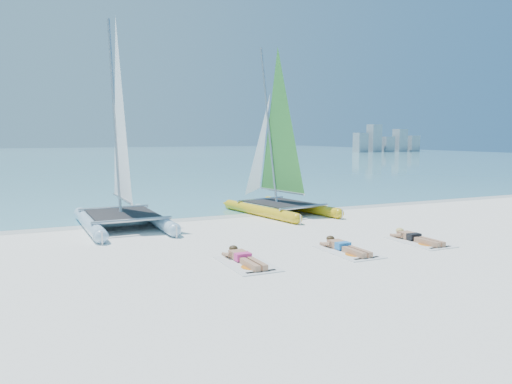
# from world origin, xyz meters

# --- Properties ---
(ground) EXTENTS (140.00, 140.00, 0.00)m
(ground) POSITION_xyz_m (0.00, 0.00, 0.00)
(ground) COLOR white
(ground) RESTS_ON ground
(sea) EXTENTS (140.00, 115.00, 0.01)m
(sea) POSITION_xyz_m (0.00, 63.00, 0.01)
(sea) COLOR #7DBFD0
(sea) RESTS_ON ground
(wet_sand_strip) EXTENTS (140.00, 1.40, 0.01)m
(wet_sand_strip) POSITION_xyz_m (0.00, 5.50, 0.00)
(wet_sand_strip) COLOR silver
(wet_sand_strip) RESTS_ON ground
(distant_skyline) EXTENTS (14.00, 2.00, 5.00)m
(distant_skyline) POSITION_xyz_m (53.71, 62.00, 1.94)
(distant_skyline) COLOR #9AA4AA
(distant_skyline) RESTS_ON ground
(catamaran_blue) EXTENTS (2.57, 5.21, 7.05)m
(catamaran_blue) POSITION_xyz_m (-4.14, 4.77, 2.10)
(catamaran_blue) COLOR #B9DFF3
(catamaran_blue) RESTS_ON ground
(catamaran_yellow) EXTENTS (3.08, 5.27, 6.54)m
(catamaran_yellow) POSITION_xyz_m (1.71, 5.48, 2.06)
(catamaran_yellow) COLOR orange
(catamaran_yellow) RESTS_ON ground
(towel_a) EXTENTS (1.00, 1.85, 0.02)m
(towel_a) POSITION_xyz_m (-2.41, -1.33, 0.01)
(towel_a) COLOR silver
(towel_a) RESTS_ON ground
(sunbather_a) EXTENTS (0.37, 1.73, 0.26)m
(sunbather_a) POSITION_xyz_m (-2.41, -1.14, 0.12)
(sunbather_a) COLOR tan
(sunbather_a) RESTS_ON towel_a
(towel_b) EXTENTS (1.00, 1.85, 0.02)m
(towel_b) POSITION_xyz_m (0.40, -1.33, 0.01)
(towel_b) COLOR silver
(towel_b) RESTS_ON ground
(sunbather_b) EXTENTS (0.37, 1.73, 0.26)m
(sunbather_b) POSITION_xyz_m (0.40, -1.14, 0.12)
(sunbather_b) COLOR tan
(sunbather_b) RESTS_ON towel_b
(towel_c) EXTENTS (1.00, 1.85, 0.02)m
(towel_c) POSITION_xyz_m (2.87, -1.20, 0.01)
(towel_c) COLOR silver
(towel_c) RESTS_ON ground
(sunbather_c) EXTENTS (0.37, 1.73, 0.26)m
(sunbather_c) POSITION_xyz_m (2.87, -1.01, 0.12)
(sunbather_c) COLOR tan
(sunbather_c) RESTS_ON towel_c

